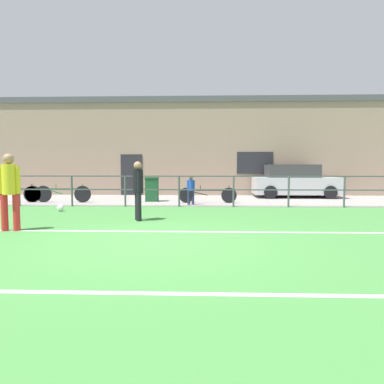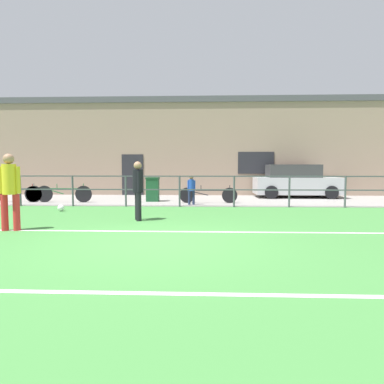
{
  "view_description": "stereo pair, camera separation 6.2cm",
  "coord_description": "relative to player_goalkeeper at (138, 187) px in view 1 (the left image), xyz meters",
  "views": [
    {
      "loc": [
        0.94,
        -6.78,
        1.48
      ],
      "look_at": [
        0.58,
        3.06,
        0.76
      ],
      "focal_mm": 32.66,
      "sensor_mm": 36.0,
      "label": 1
    },
    {
      "loc": [
        1.0,
        -6.78,
        1.48
      ],
      "look_at": [
        0.58,
        3.06,
        0.76
      ],
      "focal_mm": 32.66,
      "sensor_mm": 36.0,
      "label": 2
    }
  ],
  "objects": [
    {
      "name": "soccer_ball_match",
      "position": [
        -2.96,
        1.84,
        -0.81
      ],
      "size": [
        0.22,
        0.22,
        0.22
      ],
      "primitive_type": "sphere",
      "color": "white",
      "rests_on": "ground"
    },
    {
      "name": "ground",
      "position": [
        0.89,
        -2.71,
        -0.94
      ],
      "size": [
        60.0,
        44.0,
        0.04
      ],
      "primitive_type": "cube",
      "color": "#42843D"
    },
    {
      "name": "player_goalkeeper",
      "position": [
        0.0,
        0.0,
        0.0
      ],
      "size": [
        0.28,
        0.42,
        1.62
      ],
      "rotation": [
        0.0,
        0.0,
        1.92
      ],
      "color": "black",
      "rests_on": "ground"
    },
    {
      "name": "field_line_touchline",
      "position": [
        0.89,
        -1.63,
        -0.92
      ],
      "size": [
        36.0,
        0.11,
        0.0
      ],
      "primitive_type": "cube",
      "color": "white",
      "rests_on": "ground"
    },
    {
      "name": "player_striker",
      "position": [
        -2.65,
        -1.65,
        0.09
      ],
      "size": [
        0.48,
        0.31,
        1.78
      ],
      "rotation": [
        0.0,
        0.0,
        0.14
      ],
      "color": "red",
      "rests_on": "ground"
    },
    {
      "name": "pavement_strip",
      "position": [
        0.89,
        5.79,
        -0.91
      ],
      "size": [
        48.0,
        5.0,
        0.02
      ],
      "primitive_type": "cube",
      "color": "gray",
      "rests_on": "ground"
    },
    {
      "name": "parked_car_red",
      "position": [
        6.1,
        7.24,
        -0.16
      ],
      "size": [
        3.94,
        1.86,
        1.55
      ],
      "color": "#B7B7BC",
      "rests_on": "pavement_strip"
    },
    {
      "name": "bicycle_parked_1",
      "position": [
        1.95,
        4.49,
        -0.58
      ],
      "size": [
        2.32,
        0.04,
        0.72
      ],
      "color": "black",
      "rests_on": "pavement_strip"
    },
    {
      "name": "trash_bin_0",
      "position": [
        -0.38,
        5.04,
        -0.39
      ],
      "size": [
        0.54,
        0.46,
        1.01
      ],
      "color": "#194C28",
      "rests_on": "pavement_strip"
    },
    {
      "name": "field_line_hash",
      "position": [
        0.89,
        -5.52,
        -0.92
      ],
      "size": [
        36.0,
        0.11,
        0.0
      ],
      "primitive_type": "cube",
      "color": "white",
      "rests_on": "ground"
    },
    {
      "name": "spectator_child",
      "position": [
        1.3,
        3.84,
        -0.26
      ],
      "size": [
        0.3,
        0.2,
        1.12
      ],
      "rotation": [
        0.0,
        0.0,
        3.3
      ],
      "color": "#232D4C",
      "rests_on": "pavement_strip"
    },
    {
      "name": "bicycle_parked_0",
      "position": [
        -3.95,
        4.49,
        -0.55
      ],
      "size": [
        2.31,
        0.04,
        0.77
      ],
      "color": "black",
      "rests_on": "pavement_strip"
    },
    {
      "name": "perimeter_fence",
      "position": [
        0.89,
        3.29,
        -0.17
      ],
      "size": [
        36.07,
        0.07,
        1.15
      ],
      "color": "#474C51",
      "rests_on": "ground"
    },
    {
      "name": "clubhouse_facade",
      "position": [
        0.89,
        9.49,
        1.59
      ],
      "size": [
        28.0,
        2.56,
        5.01
      ],
      "color": "gray",
      "rests_on": "ground"
    },
    {
      "name": "bicycle_parked_4",
      "position": [
        -6.05,
        4.49,
        -0.56
      ],
      "size": [
        2.24,
        0.04,
        0.75
      ],
      "color": "black",
      "rests_on": "pavement_strip"
    },
    {
      "name": "bicycle_parked_3",
      "position": [
        -6.02,
        4.49,
        -0.55
      ],
      "size": [
        2.32,
        0.04,
        0.77
      ],
      "color": "black",
      "rests_on": "pavement_strip"
    }
  ]
}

